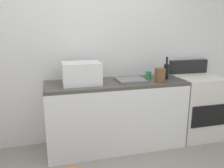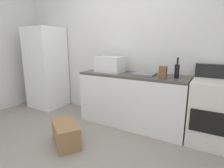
% 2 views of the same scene
% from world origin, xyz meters
% --- Properties ---
extents(wall_back, '(5.00, 0.10, 2.60)m').
position_xyz_m(wall_back, '(0.00, 1.55, 1.30)').
color(wall_back, silver).
rests_on(wall_back, ground_plane).
extents(kitchen_counter, '(1.80, 0.60, 0.90)m').
position_xyz_m(kitchen_counter, '(0.30, 1.20, 0.45)').
color(kitchen_counter, white).
rests_on(kitchen_counter, ground_plane).
extents(stove_oven, '(0.60, 0.61, 1.10)m').
position_xyz_m(stove_oven, '(1.52, 1.21, 0.47)').
color(stove_oven, silver).
rests_on(stove_oven, ground_plane).
extents(microwave, '(0.46, 0.34, 0.27)m').
position_xyz_m(microwave, '(-0.14, 1.19, 1.04)').
color(microwave, white).
rests_on(microwave, kitchen_counter).
extents(sink_basin, '(0.36, 0.32, 0.03)m').
position_xyz_m(sink_basin, '(0.50, 1.18, 0.92)').
color(sink_basin, slate).
rests_on(sink_basin, kitchen_counter).
extents(wine_bottle, '(0.07, 0.07, 0.30)m').
position_xyz_m(wine_bottle, '(1.00, 1.18, 1.01)').
color(wine_bottle, black).
rests_on(wine_bottle, kitchen_counter).
extents(coffee_mug, '(0.08, 0.08, 0.10)m').
position_xyz_m(coffee_mug, '(0.78, 1.26, 0.95)').
color(coffee_mug, '#338C4C').
rests_on(coffee_mug, kitchen_counter).
extents(knife_block, '(0.10, 0.10, 0.18)m').
position_xyz_m(knife_block, '(0.84, 1.04, 0.99)').
color(knife_block, brown).
rests_on(knife_block, kitchen_counter).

